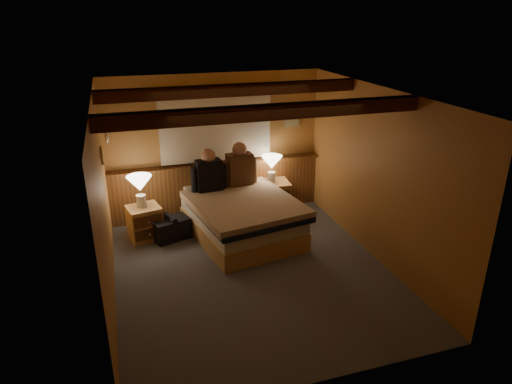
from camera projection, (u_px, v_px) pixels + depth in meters
name	position (u px, v px, depth m)	size (l,w,h in m)	color
floor	(252.00, 271.00, 6.23)	(4.20, 4.20, 0.00)	#484C55
ceiling	(252.00, 94.00, 5.34)	(4.20, 4.20, 0.00)	#E1A254
wall_back	(216.00, 146.00, 7.64)	(3.60, 3.60, 0.00)	#B38640
wall_left	(104.00, 207.00, 5.28)	(4.20, 4.20, 0.00)	#B38640
wall_right	(377.00, 175.00, 6.28)	(4.20, 4.20, 0.00)	#B38640
wall_front	(323.00, 275.00, 3.92)	(3.60, 3.60, 0.00)	#B38640
wainscot	(218.00, 187.00, 7.85)	(3.60, 0.23, 0.94)	brown
curtain_window	(216.00, 128.00, 7.46)	(2.18, 0.09, 1.11)	#452111
ceiling_beams	(248.00, 100.00, 5.50)	(3.60, 1.65, 0.16)	#452111
coat_rail	(105.00, 134.00, 6.53)	(0.05, 0.55, 0.24)	silver
framed_print	(292.00, 120.00, 7.87)	(0.30, 0.04, 0.25)	tan
bed	(242.00, 217.00, 7.07)	(1.74, 2.10, 0.65)	tan
nightstand_left	(145.00, 223.00, 7.05)	(0.55, 0.52, 0.52)	tan
nightstand_right	(273.00, 198.00, 7.91)	(0.58, 0.53, 0.58)	tan
lamp_left	(140.00, 185.00, 6.85)	(0.38, 0.38, 0.49)	silver
lamp_right	(272.00, 164.00, 7.69)	(0.35, 0.35, 0.46)	silver
person_left	(209.00, 173.00, 7.19)	(0.58, 0.25, 0.71)	black
person_right	(240.00, 167.00, 7.43)	(0.61, 0.28, 0.74)	#4F341F
duffel_bag	(171.00, 228.00, 7.06)	(0.63, 0.48, 0.40)	black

